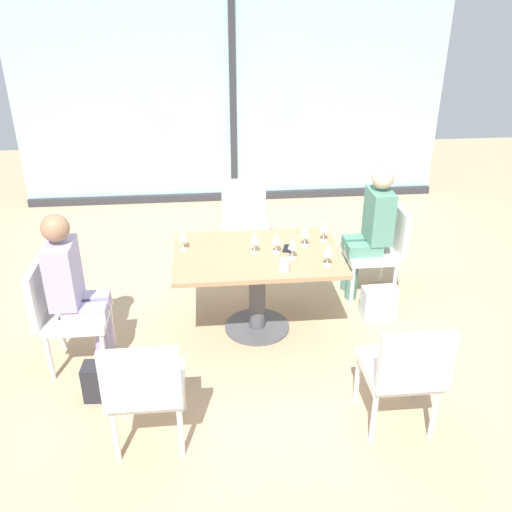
{
  "coord_description": "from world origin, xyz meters",
  "views": [
    {
      "loc": [
        -0.4,
        -3.99,
        2.71
      ],
      "look_at": [
        0.0,
        0.1,
        0.65
      ],
      "focal_mm": 38.6,
      "sensor_mm": 36.0,
      "label": 1
    }
  ],
  "objects_px": {
    "person_far_right": "(371,226)",
    "wine_glass_2": "(305,231)",
    "chair_front_left": "(145,385)",
    "wine_glass_0": "(328,250)",
    "dining_table_main": "(257,271)",
    "wine_glass_1": "(182,235)",
    "handbag_0": "(379,302)",
    "chair_near_window": "(245,218)",
    "chair_front_right": "(404,369)",
    "coffee_cup": "(284,265)",
    "cell_phone_on_table": "(288,248)",
    "wine_glass_5": "(254,238)",
    "person_side_end": "(74,285)",
    "wine_glass_3": "(324,227)",
    "chair_side_end": "(63,309)",
    "wine_glass_4": "(276,238)",
    "handbag_1": "(105,381)",
    "chair_far_right": "(381,246)",
    "wine_glass_6": "(293,244)"
  },
  "relations": [
    {
      "from": "chair_front_left",
      "to": "chair_near_window",
      "type": "distance_m",
      "value": 2.7
    },
    {
      "from": "chair_front_left",
      "to": "wine_glass_0",
      "type": "xyz_separation_m",
      "value": [
        1.33,
        1.01,
        0.37
      ]
    },
    {
      "from": "person_side_end",
      "to": "wine_glass_3",
      "type": "xyz_separation_m",
      "value": [
        1.98,
        0.51,
        0.16
      ]
    },
    {
      "from": "chair_far_right",
      "to": "wine_glass_2",
      "type": "xyz_separation_m",
      "value": [
        -0.81,
        -0.42,
        0.37
      ]
    },
    {
      "from": "chair_near_window",
      "to": "wine_glass_0",
      "type": "height_order",
      "value": "wine_glass_0"
    },
    {
      "from": "wine_glass_4",
      "to": "chair_front_left",
      "type": "bearing_deg",
      "value": -127.41
    },
    {
      "from": "person_side_end",
      "to": "wine_glass_5",
      "type": "height_order",
      "value": "person_side_end"
    },
    {
      "from": "chair_front_right",
      "to": "dining_table_main",
      "type": "bearing_deg",
      "value": 122.38
    },
    {
      "from": "person_far_right",
      "to": "cell_phone_on_table",
      "type": "xyz_separation_m",
      "value": [
        -0.84,
        -0.46,
        0.03
      ]
    },
    {
      "from": "wine_glass_2",
      "to": "wine_glass_5",
      "type": "xyz_separation_m",
      "value": [
        -0.43,
        -0.09,
        0.0
      ]
    },
    {
      "from": "person_far_right",
      "to": "handbag_1",
      "type": "height_order",
      "value": "person_far_right"
    },
    {
      "from": "dining_table_main",
      "to": "chair_front_left",
      "type": "distance_m",
      "value": 1.52
    },
    {
      "from": "chair_side_end",
      "to": "wine_glass_3",
      "type": "distance_m",
      "value": 2.18
    },
    {
      "from": "person_far_right",
      "to": "wine_glass_3",
      "type": "xyz_separation_m",
      "value": [
        -0.52,
        -0.34,
        0.16
      ]
    },
    {
      "from": "chair_side_end",
      "to": "wine_glass_1",
      "type": "relative_size",
      "value": 4.7
    },
    {
      "from": "person_side_end",
      "to": "wine_glass_0",
      "type": "distance_m",
      "value": 1.92
    },
    {
      "from": "chair_front_right",
      "to": "wine_glass_3",
      "type": "height_order",
      "value": "wine_glass_3"
    },
    {
      "from": "dining_table_main",
      "to": "chair_front_left",
      "type": "bearing_deg",
      "value": -122.38
    },
    {
      "from": "cell_phone_on_table",
      "to": "person_far_right",
      "type": "bearing_deg",
      "value": 44.44
    },
    {
      "from": "chair_near_window",
      "to": "handbag_0",
      "type": "bearing_deg",
      "value": -47.31
    },
    {
      "from": "wine_glass_1",
      "to": "handbag_0",
      "type": "relative_size",
      "value": 0.62
    },
    {
      "from": "wine_glass_3",
      "to": "chair_near_window",
      "type": "bearing_deg",
      "value": 117.59
    },
    {
      "from": "chair_front_left",
      "to": "wine_glass_0",
      "type": "height_order",
      "value": "wine_glass_0"
    },
    {
      "from": "chair_front_left",
      "to": "wine_glass_0",
      "type": "relative_size",
      "value": 4.7
    },
    {
      "from": "dining_table_main",
      "to": "wine_glass_5",
      "type": "height_order",
      "value": "wine_glass_5"
    },
    {
      "from": "wine_glass_5",
      "to": "coffee_cup",
      "type": "bearing_deg",
      "value": -58.99
    },
    {
      "from": "wine_glass_2",
      "to": "handbag_0",
      "type": "bearing_deg",
      "value": 0.01
    },
    {
      "from": "person_side_end",
      "to": "wine_glass_2",
      "type": "relative_size",
      "value": 6.81
    },
    {
      "from": "wine_glass_1",
      "to": "wine_glass_2",
      "type": "xyz_separation_m",
      "value": [
        1.0,
        -0.03,
        0.0
      ]
    },
    {
      "from": "wine_glass_0",
      "to": "wine_glass_3",
      "type": "distance_m",
      "value": 0.45
    },
    {
      "from": "chair_near_window",
      "to": "wine_glass_3",
      "type": "distance_m",
      "value": 1.31
    },
    {
      "from": "wine_glass_1",
      "to": "handbag_0",
      "type": "xyz_separation_m",
      "value": [
        1.7,
        -0.03,
        -0.72
      ]
    },
    {
      "from": "wine_glass_5",
      "to": "chair_side_end",
      "type": "bearing_deg",
      "value": -167.02
    },
    {
      "from": "chair_far_right",
      "to": "wine_glass_4",
      "type": "bearing_deg",
      "value": -153.46
    },
    {
      "from": "wine_glass_6",
      "to": "coffee_cup",
      "type": "xyz_separation_m",
      "value": [
        -0.09,
        -0.19,
        -0.09
      ]
    },
    {
      "from": "chair_near_window",
      "to": "wine_glass_3",
      "type": "bearing_deg",
      "value": -62.41
    },
    {
      "from": "person_side_end",
      "to": "handbag_0",
      "type": "xyz_separation_m",
      "value": [
        2.5,
        0.43,
        -0.56
      ]
    },
    {
      "from": "wine_glass_4",
      "to": "handbag_0",
      "type": "bearing_deg",
      "value": 6.59
    },
    {
      "from": "person_far_right",
      "to": "cell_phone_on_table",
      "type": "height_order",
      "value": "person_far_right"
    },
    {
      "from": "handbag_0",
      "to": "wine_glass_3",
      "type": "bearing_deg",
      "value": 169.32
    },
    {
      "from": "handbag_0",
      "to": "handbag_1",
      "type": "relative_size",
      "value": 1.0
    },
    {
      "from": "chair_side_end",
      "to": "person_far_right",
      "type": "height_order",
      "value": "person_far_right"
    },
    {
      "from": "dining_table_main",
      "to": "wine_glass_4",
      "type": "distance_m",
      "value": 0.34
    },
    {
      "from": "chair_side_end",
      "to": "coffee_cup",
      "type": "relative_size",
      "value": 9.67
    },
    {
      "from": "person_far_right",
      "to": "wine_glass_2",
      "type": "relative_size",
      "value": 6.81
    },
    {
      "from": "wine_glass_2",
      "to": "coffee_cup",
      "type": "relative_size",
      "value": 2.06
    },
    {
      "from": "cell_phone_on_table",
      "to": "wine_glass_1",
      "type": "bearing_deg",
      "value": -168.76
    },
    {
      "from": "dining_table_main",
      "to": "coffee_cup",
      "type": "xyz_separation_m",
      "value": [
        0.17,
        -0.32,
        0.22
      ]
    },
    {
      "from": "wine_glass_0",
      "to": "wine_glass_1",
      "type": "height_order",
      "value": "same"
    },
    {
      "from": "wine_glass_2",
      "to": "coffee_cup",
      "type": "bearing_deg",
      "value": -119.04
    }
  ]
}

